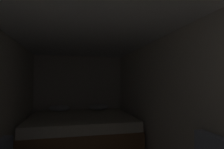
{
  "coord_description": "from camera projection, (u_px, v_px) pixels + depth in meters",
  "views": [
    {
      "loc": [
        -0.24,
        -0.62,
        1.44
      ],
      "look_at": [
        0.43,
        2.31,
        1.56
      ],
      "focal_mm": 29.96,
      "sensor_mm": 36.0,
      "label": 1
    }
  ],
  "objects": [
    {
      "name": "wall_back",
      "position": [
        79.0,
        96.0,
        4.89
      ],
      "size": [
        2.34,
        0.05,
        2.12
      ],
      "primitive_type": "cube",
      "color": "beige",
      "rests_on": "ground"
    },
    {
      "name": "bed",
      "position": [
        81.0,
        133.0,
        3.93
      ],
      "size": [
        2.12,
        1.8,
        0.89
      ],
      "color": "brown",
      "rests_on": "ground"
    },
    {
      "name": "ceiling_slab",
      "position": [
        89.0,
        28.0,
        2.45
      ],
      "size": [
        2.34,
        5.04,
        0.05
      ],
      "primitive_type": "cube",
      "color": "white",
      "rests_on": "wall_left"
    },
    {
      "name": "wall_right",
      "position": [
        169.0,
        108.0,
        2.66
      ],
      "size": [
        0.05,
        5.04,
        2.12
      ],
      "primitive_type": "cube",
      "color": "beige",
      "rests_on": "ground"
    }
  ]
}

